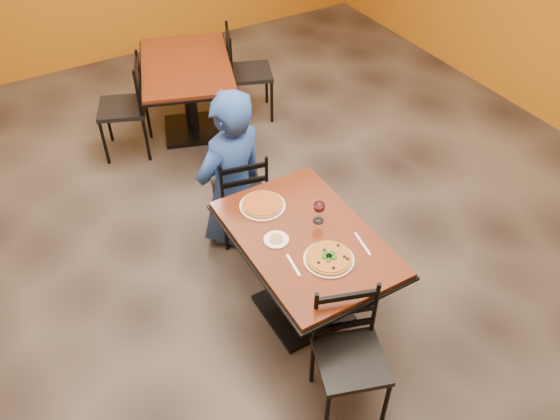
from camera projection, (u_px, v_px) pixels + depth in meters
floor at (269, 266)px, 4.40m from camera, size 7.00×8.00×0.01m
table_main at (305, 257)px, 3.70m from camera, size 0.83×1.23×0.75m
table_second at (188, 82)px, 5.42m from camera, size 1.22×1.47×0.75m
chair_main_near at (351, 361)px, 3.25m from camera, size 0.50×0.50×0.87m
chair_main_far at (240, 192)px, 4.41m from camera, size 0.45×0.45×0.84m
chair_second_left at (122, 108)px, 5.23m from camera, size 0.55×0.55×0.94m
chair_second_right at (250, 73)px, 5.72m from camera, size 0.55×0.55×0.95m
diner at (231, 168)px, 4.26m from camera, size 0.73×0.57×1.31m
plate_main at (329, 259)px, 3.42m from camera, size 0.31×0.31×0.01m
pizza_main at (329, 258)px, 3.41m from camera, size 0.28×0.28×0.02m
plate_far at (262, 206)px, 3.78m from camera, size 0.31×0.31×0.01m
pizza_far at (262, 204)px, 3.77m from camera, size 0.28×0.28×0.02m
side_plate at (276, 240)px, 3.54m from camera, size 0.16×0.16×0.01m
dip at (276, 239)px, 3.54m from camera, size 0.09×0.09×0.01m
wine_glass at (319, 211)px, 3.62m from camera, size 0.08×0.08×0.18m
fork at (293, 265)px, 3.39m from camera, size 0.04×0.19×0.00m
knife at (363, 244)px, 3.52m from camera, size 0.05×0.21×0.00m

